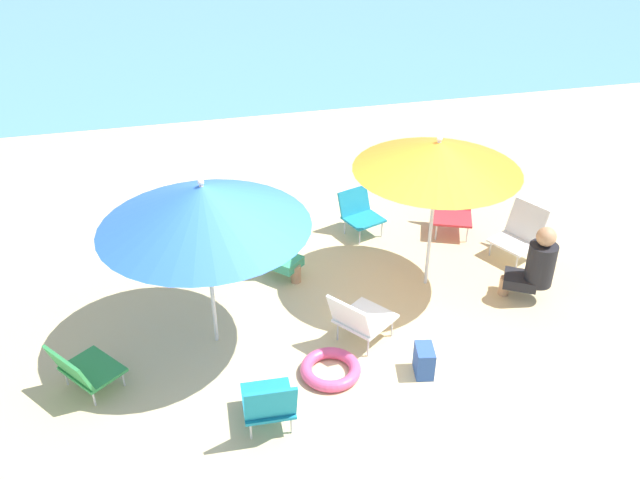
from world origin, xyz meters
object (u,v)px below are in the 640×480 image
Objects in this scene: person_a at (275,243)px; person_b at (536,265)px; beach_bag at (424,361)px; beach_chair_b at (82,369)px; beach_chair_e at (520,232)px; beach_chair_c at (453,209)px; umbrella_orange at (438,156)px; beach_chair_f at (359,318)px; beach_chair_d at (359,212)px; swim_ring at (331,369)px; umbrella_blue at (203,206)px; beach_chair_a at (269,403)px.

person_b is at bearing 23.40° from person_a.
beach_chair_b is at bearing 170.61° from beach_bag.
beach_chair_b is at bearing -12.08° from beach_chair_e.
beach_bag is (3.18, -0.53, -0.12)m from beach_chair_b.
beach_chair_c is at bearing -50.64° from person_b.
beach_chair_e is at bearing 12.98° from umbrella_orange.
beach_chair_e reaches higher than beach_chair_f.
beach_chair_d reaches higher than beach_chair_b.
person_b is at bearing 14.72° from swim_ring.
swim_ring is at bearing 3.20° from beach_chair_e.
umbrella_blue is at bearing 128.11° from beach_chair_f.
beach_bag is at bearing -15.21° from person_a.
umbrella_blue reaches higher than beach_chair_e.
beach_bag is (-1.38, -2.52, -0.16)m from beach_chair_c.
beach_chair_f is at bearing -21.16° from person_a.
person_a is (-3.02, 0.30, 0.11)m from beach_chair_e.
beach_chair_c is 1.19× the size of swim_ring.
beach_chair_b is at bearing 64.00° from beach_chair_a.
beach_chair_d is at bearing 76.67° from person_a.
beach_chair_e is 2.27× the size of beach_bag.
person_a is 0.96× the size of person_b.
beach_chair_a is 4.10m from beach_chair_e.
swim_ring is (-2.82, -1.54, -0.27)m from beach_chair_e.
person_b is (3.21, 1.22, 0.14)m from beach_chair_a.
umbrella_orange is 0.92× the size of umbrella_blue.
beach_chair_b is at bearing -160.25° from umbrella_blue.
person_a is at bearing -31.05° from beach_chair_e.
umbrella_orange is at bearing -24.27° from beach_chair_b.
beach_chair_d is at bearing 40.45° from umbrella_blue.
person_b reaches higher than beach_chair_a.
swim_ring is at bearing -37.49° from umbrella_blue.
beach_chair_d is 2.39m from person_b.
umbrella_orange reaches higher than person_a.
beach_chair_f is 0.61m from swim_ring.
beach_chair_a is (0.32, -1.34, -1.26)m from umbrella_blue.
umbrella_orange is 2.69× the size of beach_chair_e.
beach_chair_b is 5.26m from beach_chair_e.
beach_chair_e is 3.03m from person_a.
beach_bag is (-0.17, -2.75, -0.16)m from beach_chair_d.
beach_chair_b reaches higher than swim_ring.
person_a is 2.96× the size of beach_bag.
beach_bag is at bearing -112.56° from umbrella_orange.
umbrella_orange is 1.98× the size of person_b.
beach_chair_e is 2.69m from beach_chair_f.
beach_bag is (0.49, -0.57, -0.18)m from beach_chair_f.
person_a reaches higher than beach_chair_a.
umbrella_orange reaches higher than swim_ring.
umbrella_blue is (-2.50, -0.45, -0.04)m from umbrella_orange.
beach_chair_b is 1.03× the size of beach_chair_c.
beach_bag is at bearing -74.32° from beach_chair_a.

